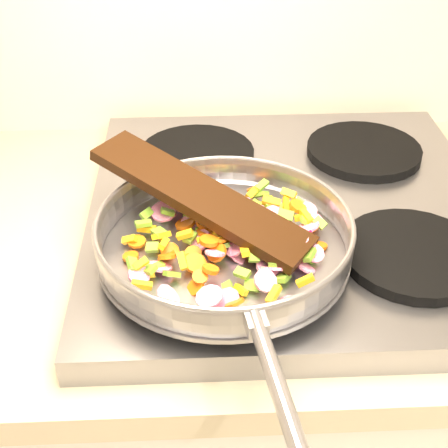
{
  "coord_description": "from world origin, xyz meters",
  "views": [
    {
      "loc": [
        -0.84,
        0.9,
        1.45
      ],
      "look_at": [
        -0.81,
        1.53,
        1.0
      ],
      "focal_mm": 50.0,
      "sensor_mm": 36.0,
      "label": 1
    }
  ],
  "objects": [
    {
      "name": "grate_bl",
      "position": [
        -0.84,
        1.81,
        0.95
      ],
      "size": [
        0.19,
        0.19,
        0.02
      ],
      "primitive_type": "cylinder",
      "color": "black",
      "rests_on": "cooktop"
    },
    {
      "name": "grate_br",
      "position": [
        -0.56,
        1.81,
        0.95
      ],
      "size": [
        0.19,
        0.19,
        0.02
      ],
      "primitive_type": "cylinder",
      "color": "black",
      "rests_on": "cooktop"
    },
    {
      "name": "vegetable_heap",
      "position": [
        -0.8,
        1.54,
        0.98
      ],
      "size": [
        0.27,
        0.28,
        0.05
      ],
      "color": "yellow",
      "rests_on": "saute_pan"
    },
    {
      "name": "grate_fl",
      "position": [
        -0.84,
        1.52,
        0.95
      ],
      "size": [
        0.19,
        0.19,
        0.02
      ],
      "primitive_type": "cylinder",
      "color": "black",
      "rests_on": "cooktop"
    },
    {
      "name": "wooden_spatula",
      "position": [
        -0.84,
        1.58,
        1.01
      ],
      "size": [
        0.3,
        0.24,
        0.08
      ],
      "primitive_type": "cube",
      "rotation": [
        0.0,
        -0.2,
        2.52
      ],
      "color": "black",
      "rests_on": "saute_pan"
    },
    {
      "name": "grate_fr",
      "position": [
        -0.56,
        1.52,
        0.95
      ],
      "size": [
        0.19,
        0.19,
        0.02
      ],
      "primitive_type": "cylinder",
      "color": "black",
      "rests_on": "cooktop"
    },
    {
      "name": "cooktop",
      "position": [
        -0.7,
        1.67,
        0.92
      ],
      "size": [
        0.6,
        0.6,
        0.04
      ],
      "primitive_type": "cube",
      "color": "#939399",
      "rests_on": "counter_top"
    },
    {
      "name": "saute_pan",
      "position": [
        -0.81,
        1.53,
        0.98
      ],
      "size": [
        0.36,
        0.53,
        0.05
      ],
      "rotation": [
        0.0,
        0.0,
        0.15
      ],
      "color": "#9E9EA5",
      "rests_on": "grate_fl"
    }
  ]
}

